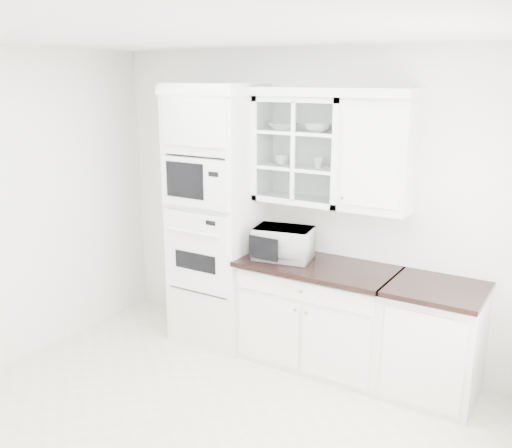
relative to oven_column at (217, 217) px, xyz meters
The scene contains 13 objects.
ground 2.00m from the oven_column, 62.12° to the right, with size 4.00×3.50×0.01m, color beige.
room_shell 1.37m from the oven_column, 52.79° to the right, with size 4.00×3.50×2.70m.
oven_column is the anchor object (origin of this frame).
base_cabinet_run 1.27m from the oven_column, ahead, with size 1.32×0.67×0.92m.
extra_base_cabinet 2.16m from the oven_column, ahead, with size 0.72×0.67×0.92m.
upper_cabinet_glass 1.03m from the oven_column, 12.10° to the left, with size 0.80×0.33×0.90m.
upper_cabinet_solid 1.60m from the oven_column, ahead, with size 0.55×0.33×0.90m, color white.
crown_molding 1.33m from the oven_column, 11.90° to the left, with size 2.14×0.38×0.07m, color white.
countertop_microwave 0.72m from the oven_column, ahead, with size 0.48×0.40×0.28m, color white.
bowl_a 1.04m from the oven_column, 14.86° to the left, with size 0.23×0.23×0.06m, color white.
bowl_b 1.26m from the oven_column, 10.47° to the left, with size 0.22×0.22×0.07m, color white.
cup_a 0.83m from the oven_column, 14.34° to the left, with size 0.11×0.11×0.09m, color white.
cup_b 1.11m from the oven_column, ahead, with size 0.10×0.10×0.09m, color white.
Camera 1 is at (2.24, -2.73, 2.45)m, focal length 40.00 mm.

